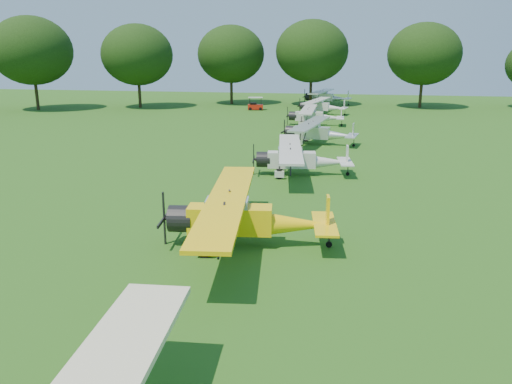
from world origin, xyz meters
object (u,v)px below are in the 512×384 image
at_px(aircraft_5, 313,115).
at_px(aircraft_7, 326,96).
at_px(aircraft_2, 243,215).
at_px(golf_cart, 255,106).
at_px(aircraft_4, 317,131).
at_px(aircraft_3, 299,157).
at_px(aircraft_6, 321,105).

distance_m(aircraft_5, aircraft_7, 23.66).
height_order(aircraft_2, golf_cart, aircraft_2).
distance_m(aircraft_4, aircraft_7, 35.89).
height_order(aircraft_3, aircraft_6, aircraft_3).
relative_size(aircraft_2, aircraft_6, 1.13).
height_order(aircraft_2, aircraft_4, aircraft_2).
xyz_separation_m(aircraft_5, aircraft_7, (0.02, 23.66, 0.18)).
xyz_separation_m(aircraft_3, aircraft_7, (-0.94, 47.75, 0.15)).
distance_m(aircraft_6, aircraft_7, 12.90).
height_order(aircraft_4, golf_cart, aircraft_4).
xyz_separation_m(aircraft_2, aircraft_6, (0.15, 48.01, -0.16)).
distance_m(aircraft_4, golf_cart, 28.56).
height_order(aircraft_2, aircraft_6, aircraft_2).
distance_m(aircraft_6, golf_cart, 10.27).
distance_m(aircraft_3, golf_cart, 39.72).
xyz_separation_m(aircraft_6, aircraft_7, (-0.15, 12.90, 0.17)).
bearing_deg(aircraft_4, aircraft_2, -84.66).
xyz_separation_m(aircraft_2, aircraft_5, (-0.02, 37.25, -0.16)).
bearing_deg(golf_cart, aircraft_6, -29.42).
relative_size(aircraft_2, golf_cart, 5.08).
xyz_separation_m(aircraft_2, aircraft_4, (1.29, 25.05, -0.13)).
distance_m(aircraft_2, aircraft_6, 48.01).
relative_size(aircraft_2, aircraft_3, 1.11).
distance_m(aircraft_3, aircraft_4, 11.88).
bearing_deg(aircraft_3, aircraft_6, 83.24).
bearing_deg(golf_cart, aircraft_7, 35.19).
bearing_deg(aircraft_3, aircraft_7, 83.07).
relative_size(aircraft_2, aircraft_4, 1.10).
xyz_separation_m(aircraft_2, aircraft_3, (0.94, 13.17, -0.13)).
relative_size(aircraft_5, golf_cart, 4.43).
bearing_deg(aircraft_7, aircraft_2, -80.99).
bearing_deg(aircraft_6, aircraft_3, -78.81).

